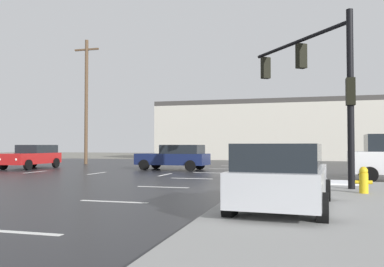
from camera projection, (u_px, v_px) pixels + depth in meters
The scene contains 11 objects.
ground_plane at pixel (202, 176), 20.65m from camera, with size 120.00×120.00×0.00m, color slate.
road_asphalt at pixel (202, 176), 20.65m from camera, with size 44.00×44.00×0.02m, color #232326.
snow_strip_curbside at pixel (303, 182), 15.47m from camera, with size 4.00×1.60×0.06m, color white.
lane_markings at pixel (220, 178), 19.00m from camera, with size 36.15×36.15×0.01m.
traffic_signal_mast at pixel (318, 75), 14.79m from camera, with size 3.67×4.84×5.95m.
fire_hydrant at pixel (364, 180), 11.95m from camera, with size 0.48×0.26×0.79m.
strip_building_background at pixel (286, 131), 44.51m from camera, with size 27.98×8.00×6.41m.
sedan_navy at pixel (175, 157), 25.33m from camera, with size 4.63×2.26×1.58m.
sedan_silver at pixel (283, 177), 9.17m from camera, with size 2.28×4.64×1.58m.
sedan_red at pixel (33, 156), 27.04m from camera, with size 2.12×4.58×1.58m.
utility_pole_far at pixel (86, 99), 33.55m from camera, with size 2.20×0.28×10.41m.
Camera 1 is at (5.01, -20.10, 1.56)m, focal length 37.62 mm.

